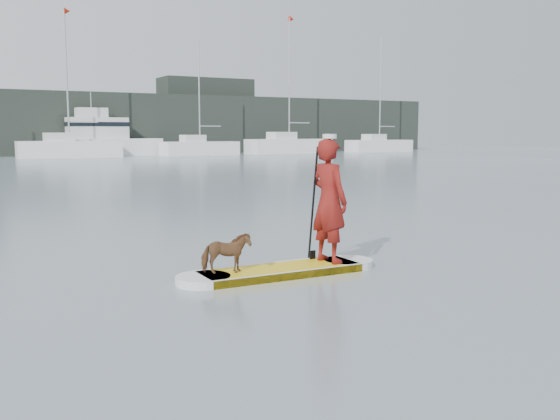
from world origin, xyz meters
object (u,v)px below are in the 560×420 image
sailboat_g (379,145)px  sailboat_e (199,147)px  paddleboard (280,271)px  sailboat_d (69,147)px  dog (226,253)px  paddler (329,201)px  sailboat_f (289,144)px  motor_yacht_a (103,138)px

sailboat_g → sailboat_e: bearing=175.7°
paddleboard → sailboat_d: sailboat_d is taller
dog → sailboat_d: size_ratio=0.06×
paddleboard → dog: (-0.89, 0.02, 0.36)m
paddler → sailboat_g: (38.01, 47.63, -0.30)m
paddleboard → sailboat_g: size_ratio=0.26×
dog → sailboat_f: 55.96m
paddler → motor_yacht_a: 51.63m
sailboat_d → sailboat_g: size_ratio=1.00×
paddleboard → sailboat_d: 48.25m
paddleboard → sailboat_f: (27.61, 48.17, 0.88)m
sailboat_f → dog: bearing=-123.6°
sailboat_d → sailboat_e: sailboat_d is taller
dog → sailboat_e: bearing=-7.0°
paddler → sailboat_f: 55.11m
dog → sailboat_f: sailboat_f is taller
paddleboard → motor_yacht_a: motor_yacht_a is taller
sailboat_d → sailboat_g: 33.27m
paddleboard → sailboat_f: size_ratio=0.24×
dog → sailboat_g: sailboat_g is taller
sailboat_e → sailboat_f: sailboat_f is taller
dog → sailboat_d: sailboat_d is taller
paddler → sailboat_g: size_ratio=0.16×
sailboat_d → sailboat_f: sailboat_f is taller
paddleboard → sailboat_e: (17.56, 47.71, 0.70)m
paddler → sailboat_f: sailboat_f is taller
dog → motor_yacht_a: size_ratio=0.07×
sailboat_f → motor_yacht_a: sailboat_f is taller
sailboat_f → sailboat_g: size_ratio=1.10×
motor_yacht_a → sailboat_f: bearing=-8.9°
paddleboard → sailboat_e: size_ratio=0.31×
paddleboard → dog: dog is taller
sailboat_f → sailboat_g: 11.29m
sailboat_d → motor_yacht_a: bearing=40.6°
sailboat_d → sailboat_f: bearing=2.1°
sailboat_d → dog: bearing=-96.3°
sailboat_d → motor_yacht_a: (3.68, 3.00, 0.73)m
paddleboard → sailboat_e: bearing=70.9°
sailboat_g → sailboat_f: bearing=173.1°
dog → sailboat_f: size_ratio=0.05×
motor_yacht_a → paddleboard: bearing=-100.7°
sailboat_f → sailboat_g: sailboat_f is taller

